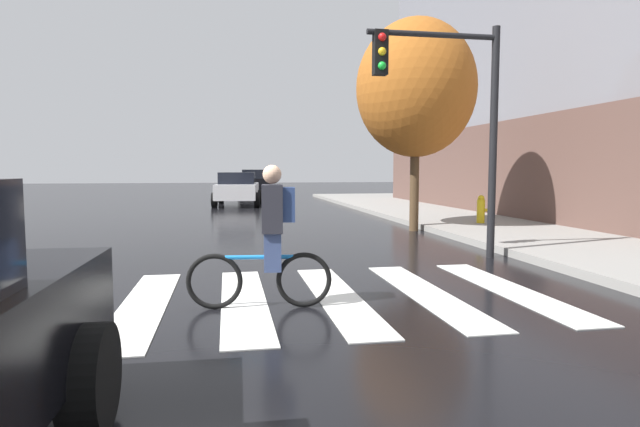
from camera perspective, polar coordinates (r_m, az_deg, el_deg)
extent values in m
plane|color=black|center=(6.64, -12.72, -9.54)|extent=(120.00, 120.00, 0.00)
cube|color=silver|center=(6.98, -28.59, -9.25)|extent=(0.55, 3.61, 0.01)
cube|color=silver|center=(6.70, -18.74, -9.48)|extent=(0.55, 3.61, 0.01)
cube|color=silver|center=(6.63, -8.35, -9.43)|extent=(0.55, 3.61, 0.01)
cube|color=silver|center=(6.77, 1.92, -9.09)|extent=(0.55, 3.61, 0.01)
cube|color=silver|center=(7.11, 11.47, -8.50)|extent=(0.55, 3.61, 0.01)
cube|color=silver|center=(7.62, 19.91, -7.79)|extent=(0.55, 3.61, 0.01)
cylinder|color=black|center=(3.69, -23.92, -16.10)|extent=(0.25, 0.68, 0.68)
cube|color=silver|center=(24.24, -8.99, 2.46)|extent=(2.16, 4.53, 0.67)
cube|color=black|center=(24.09, -9.03, 3.86)|extent=(1.76, 2.23, 0.52)
cylinder|color=black|center=(25.74, -10.79, 1.82)|extent=(0.29, 0.67, 0.65)
cylinder|color=black|center=(25.61, -6.71, 1.86)|extent=(0.29, 0.67, 0.65)
cylinder|color=black|center=(22.95, -11.51, 1.46)|extent=(0.29, 0.67, 0.65)
cylinder|color=black|center=(22.81, -6.94, 1.50)|extent=(0.29, 0.67, 0.65)
cube|color=black|center=(34.26, -7.07, 3.25)|extent=(2.11, 4.82, 0.72)
cube|color=black|center=(34.09, -7.08, 4.32)|extent=(1.80, 2.34, 0.57)
cylinder|color=black|center=(35.79, -8.68, 2.72)|extent=(0.28, 0.71, 0.70)
cylinder|color=black|center=(35.81, -5.51, 2.75)|extent=(0.28, 0.71, 0.70)
cylinder|color=black|center=(32.76, -8.78, 2.53)|extent=(0.28, 0.71, 0.70)
cylinder|color=black|center=(32.78, -5.30, 2.56)|extent=(0.28, 0.71, 0.70)
torus|color=black|center=(6.21, -1.77, -7.29)|extent=(0.66, 0.12, 0.66)
torus|color=black|center=(6.25, -11.51, -7.31)|extent=(0.66, 0.12, 0.66)
cylinder|color=#1972BF|center=(6.16, -6.68, -4.78)|extent=(0.89, 0.13, 0.05)
cylinder|color=#1972BF|center=(6.14, -5.21, -4.12)|extent=(0.04, 0.04, 0.45)
cube|color=#384772|center=(6.13, -5.21, -3.66)|extent=(0.23, 0.30, 0.56)
cube|color=#26262D|center=(6.08, -5.25, 0.53)|extent=(0.27, 0.38, 0.56)
sphere|color=tan|center=(6.07, -5.28, 4.30)|extent=(0.22, 0.22, 0.22)
cube|color=navy|center=(6.08, -3.55, 1.01)|extent=(0.19, 0.29, 0.40)
cylinder|color=black|center=(10.09, 18.46, 7.23)|extent=(0.14, 0.14, 4.20)
cylinder|color=black|center=(9.85, 12.30, 18.62)|extent=(2.40, 0.10, 0.10)
cube|color=black|center=(9.46, 6.62, 17.10)|extent=(0.24, 0.20, 0.76)
sphere|color=red|center=(9.41, 6.84, 18.67)|extent=(0.14, 0.14, 0.14)
sphere|color=gold|center=(9.36, 6.83, 17.24)|extent=(0.14, 0.14, 0.14)
sphere|color=green|center=(9.31, 6.81, 15.80)|extent=(0.14, 0.14, 0.14)
cylinder|color=gold|center=(15.16, 17.22, 0.23)|extent=(0.22, 0.22, 0.65)
sphere|color=gold|center=(15.14, 17.26, 1.60)|extent=(0.18, 0.18, 0.18)
cylinder|color=gold|center=(15.23, 17.76, 0.36)|extent=(0.12, 0.09, 0.09)
cylinder|color=#4C3823|center=(14.06, 10.31, 3.22)|extent=(0.24, 0.24, 2.51)
ellipsoid|color=#A5591E|center=(14.22, 10.47, 13.37)|extent=(3.13, 3.13, 3.60)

